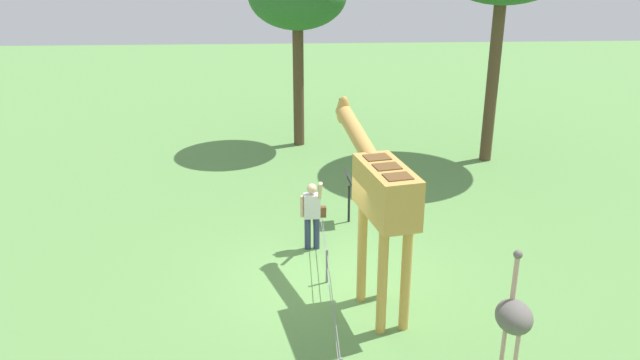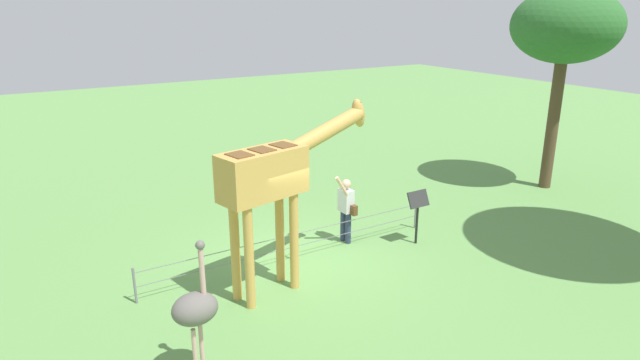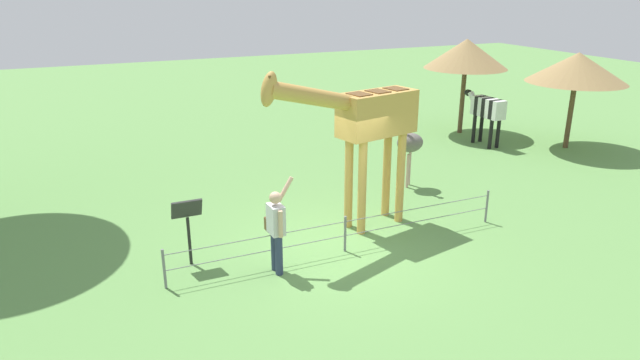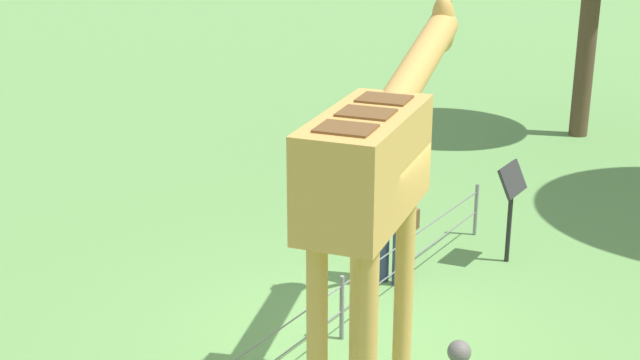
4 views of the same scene
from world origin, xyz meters
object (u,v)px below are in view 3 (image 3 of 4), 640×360
at_px(giraffe, 366,122).
at_px(zebra, 486,110).
at_px(visitor, 276,227).
at_px(ostrich, 410,143).
at_px(info_sign, 187,218).
at_px(shade_hut_near, 466,54).
at_px(shade_hut_far, 577,68).

bearing_deg(giraffe, zebra, -148.11).
relative_size(giraffe, visitor, 2.08).
xyz_separation_m(giraffe, ostrich, (-2.27, -1.80, -1.17)).
bearing_deg(giraffe, visitor, 25.00).
bearing_deg(info_sign, visitor, 145.74).
xyz_separation_m(shade_hut_near, info_sign, (10.76, 5.92, -1.79)).
height_order(visitor, shade_hut_far, shade_hut_far).
bearing_deg(info_sign, ostrich, -162.00).
bearing_deg(ostrich, info_sign, 18.00).
bearing_deg(giraffe, shade_hut_far, -162.51).
relative_size(shade_hut_near, shade_hut_far, 1.07).
height_order(giraffe, shade_hut_far, giraffe).
bearing_deg(shade_hut_near, visitor, 36.25).
height_order(shade_hut_far, info_sign, shade_hut_far).
bearing_deg(ostrich, visitor, 31.97).
bearing_deg(giraffe, shade_hut_near, -140.45).
xyz_separation_m(zebra, ostrich, (4.42, 2.36, 0.01)).
height_order(zebra, info_sign, zebra).
relative_size(ostrich, shade_hut_near, 0.69).
xyz_separation_m(zebra, shade_hut_far, (-2.21, 1.36, 1.39)).
bearing_deg(shade_hut_near, zebra, 80.68).
bearing_deg(info_sign, shade_hut_far, -166.81).
bearing_deg(shade_hut_near, giraffe, 39.55).
bearing_deg(info_sign, zebra, -157.55).
bearing_deg(zebra, shade_hut_near, -99.32).
height_order(shade_hut_near, shade_hut_far, shade_hut_near).
xyz_separation_m(zebra, shade_hut_near, (-0.26, -1.58, 1.58)).
height_order(visitor, ostrich, ostrich).
height_order(giraffe, zebra, giraffe).
xyz_separation_m(giraffe, shade_hut_near, (-6.95, -5.74, 0.40)).
distance_m(zebra, ostrich, 5.01).
relative_size(visitor, info_sign, 1.34).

